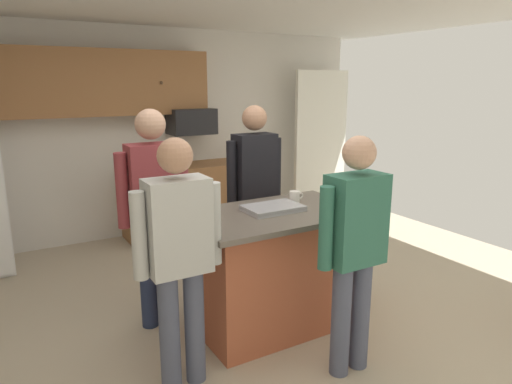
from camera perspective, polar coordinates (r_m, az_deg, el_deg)
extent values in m
plane|color=#B7A88E|center=(3.90, -1.24, -16.15)|extent=(7.04, 7.04, 0.00)
cube|color=silver|center=(6.03, -14.41, 7.04)|extent=(6.40, 0.10, 2.60)
cube|color=white|center=(6.89, 8.04, 6.40)|extent=(0.90, 0.06, 2.00)
cube|color=#936038|center=(5.71, -18.16, 12.76)|extent=(2.40, 0.35, 0.75)
sphere|color=#4C3823|center=(5.69, -11.68, 13.14)|extent=(0.04, 0.04, 0.04)
cube|color=#936038|center=(6.08, -7.67, -0.76)|extent=(1.80, 0.60, 0.90)
sphere|color=#4C3823|center=(5.98, -2.52, -0.87)|extent=(0.04, 0.04, 0.04)
cube|color=black|center=(5.93, -8.05, 8.69)|extent=(0.56, 0.40, 0.32)
cube|color=#AD5638|center=(3.72, 2.36, -9.84)|extent=(1.22, 0.71, 0.92)
cube|color=#60564C|center=(3.56, 2.44, -2.74)|extent=(1.36, 0.85, 0.04)
cylinder|color=#383842|center=(4.41, -1.14, -6.55)|extent=(0.13, 0.13, 0.84)
cylinder|color=#383842|center=(4.49, 0.77, -6.17)|extent=(0.13, 0.13, 0.84)
cube|color=black|center=(4.26, -0.18, 3.01)|extent=(0.38, 0.22, 0.63)
sphere|color=tan|center=(4.20, -0.19, 9.19)|extent=(0.23, 0.23, 0.23)
cylinder|color=black|center=(4.15, -3.06, 2.45)|extent=(0.09, 0.09, 0.57)
cylinder|color=black|center=(4.38, 2.54, 3.05)|extent=(0.09, 0.09, 0.57)
cylinder|color=#4C5166|center=(3.21, 10.49, -15.40)|extent=(0.13, 0.13, 0.78)
cylinder|color=#4C5166|center=(3.31, 12.80, -14.55)|extent=(0.13, 0.13, 0.78)
cube|color=#2D6651|center=(3.00, 12.28, -3.36)|extent=(0.38, 0.22, 0.59)
sphere|color=tan|center=(2.91, 12.70, 4.78)|extent=(0.21, 0.21, 0.21)
cylinder|color=#2D6651|center=(2.85, 8.68, -4.50)|extent=(0.09, 0.09, 0.53)
cylinder|color=#2D6651|center=(3.17, 15.48, -3.04)|extent=(0.09, 0.09, 0.53)
cylinder|color=#4C5166|center=(3.07, -10.69, -16.76)|extent=(0.13, 0.13, 0.79)
cylinder|color=#4C5166|center=(3.12, -7.64, -16.10)|extent=(0.13, 0.13, 0.79)
cube|color=#B7B7B2|center=(2.82, -9.67, -4.21)|extent=(0.38, 0.22, 0.59)
sphere|color=tan|center=(2.72, -10.02, 4.47)|extent=(0.21, 0.21, 0.21)
cylinder|color=#B7B7B2|center=(2.76, -14.33, -5.31)|extent=(0.09, 0.09, 0.53)
cylinder|color=#B7B7B2|center=(2.91, -5.23, -3.92)|extent=(0.09, 0.09, 0.53)
cylinder|color=#232D4C|center=(3.80, -13.28, -10.23)|extent=(0.13, 0.13, 0.85)
cylinder|color=#232D4C|center=(3.85, -10.83, -9.80)|extent=(0.13, 0.13, 0.85)
cube|color=maroon|center=(3.60, -12.62, 0.87)|extent=(0.38, 0.22, 0.63)
sphere|color=tan|center=(3.53, -13.00, 8.20)|extent=(0.23, 0.23, 0.23)
cylinder|color=maroon|center=(3.54, -16.29, 0.14)|extent=(0.09, 0.09, 0.57)
cylinder|color=maroon|center=(3.68, -9.05, 1.01)|extent=(0.09, 0.09, 0.57)
cylinder|color=#4C6B99|center=(3.88, 8.55, -0.38)|extent=(0.08, 0.08, 0.11)
torus|color=#4C6B99|center=(3.91, 9.17, -0.21)|extent=(0.06, 0.01, 0.06)
cylinder|color=white|center=(3.80, 4.81, -0.63)|extent=(0.08, 0.08, 0.10)
torus|color=white|center=(3.83, 5.51, -0.45)|extent=(0.06, 0.01, 0.06)
cylinder|color=black|center=(3.44, -5.97, -1.88)|extent=(0.07, 0.07, 0.13)
cube|color=#B7B7BC|center=(3.57, 2.11, -2.18)|extent=(0.44, 0.30, 0.02)
cube|color=#A8A8AD|center=(3.56, 2.11, -1.87)|extent=(0.44, 0.30, 0.02)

